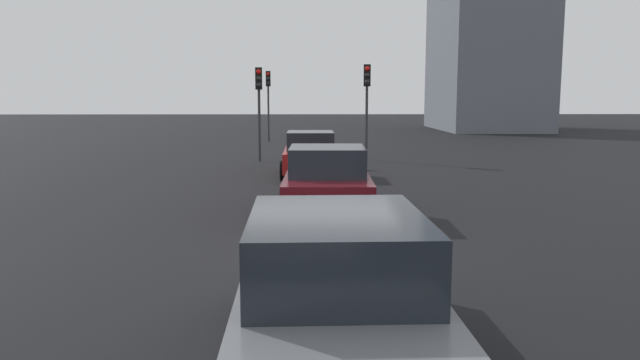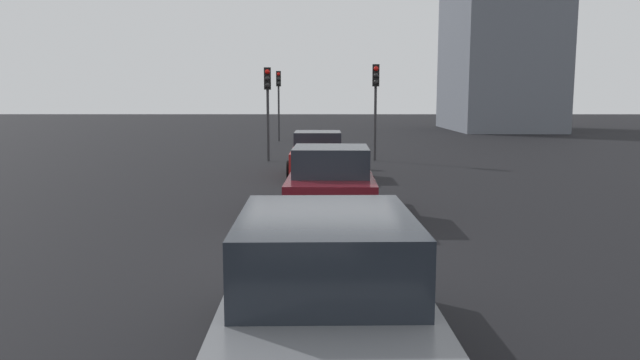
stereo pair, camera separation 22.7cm
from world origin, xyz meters
name	(u,v)px [view 2 (the right image)]	position (x,y,z in m)	size (l,w,h in m)	color
ground_plane	(321,259)	(0.00, 0.00, -0.10)	(160.00, 160.00, 0.20)	black
car_red_lead	(318,154)	(10.31, 0.14, 0.73)	(4.11, 1.99, 1.51)	maroon
car_maroon_second	(331,182)	(3.44, -0.22, 0.76)	(4.19, 2.18, 1.57)	#510F16
car_grey_third	(325,295)	(-4.50, -0.06, 0.77)	(4.86, 2.12, 1.61)	slate
traffic_light_near_left	(376,92)	(15.03, -2.23, 2.87)	(0.32, 0.29, 3.99)	#2D2D30
traffic_light_near_right	(279,91)	(26.02, 2.59, 2.99)	(0.32, 0.30, 4.16)	#2D2D30
traffic_light_far_left	(268,94)	(14.89, 2.24, 2.78)	(0.32, 0.29, 3.86)	#2D2D30
building_facade_left	(500,16)	(38.65, -14.00, 8.95)	(11.92, 7.39, 17.89)	slate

